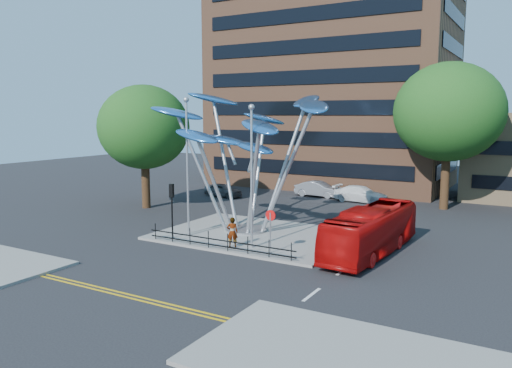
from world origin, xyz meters
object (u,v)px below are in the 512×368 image
Objects in this scene: street_lamp_right at (252,163)px; pedestrian at (232,232)px; parked_car_left at (223,190)px; parked_car_mid at (318,189)px; street_lamp_left at (187,155)px; no_entry_sign_island at (270,224)px; traffic_light_island at (172,199)px; red_bus at (371,231)px; tree_right at (449,112)px; leaf_sculpture at (246,130)px; tree_left at (144,127)px; parked_car_right at (361,194)px.

street_lamp_right reaches higher than pedestrian.
pedestrian is 19.01m from parked_car_left.
street_lamp_left is at bearing 179.81° from parked_car_mid.
parked_car_mid is at bearing 105.51° from no_entry_sign_island.
red_bus is at bearing 15.09° from traffic_light_island.
traffic_light_island reaches higher than no_entry_sign_island.
leaf_sculpture is (-10.07, -15.32, -1.16)m from tree_right.
no_entry_sign_island is 0.54× the size of parked_car_mid.
tree_right is 4.94× the size of no_entry_sign_island.
leaf_sculpture is 4.28m from street_lamp_left.
pedestrian is 0.47× the size of parked_car_left.
street_lamp_right is at bearing -25.77° from tree_left.
parked_car_right is at bearing 88.68° from street_lamp_right.
tree_right is 1.38× the size of street_lamp_left.
street_lamp_left is 1.06× the size of street_lamp_right.
leaf_sculpture is at bearing -15.55° from tree_left.
no_entry_sign_island is at bearing -8.61° from street_lamp_left.
street_lamp_right is 0.86× the size of red_bus.
red_bus is (8.85, -1.00, -5.53)m from leaf_sculpture.
tree_right reaches higher than traffic_light_island.
red_bus is 19.83m from parked_car_mid.
parked_car_left is (-18.30, 12.32, -0.69)m from red_bus.
no_entry_sign_island is at bearing -107.12° from tree_right.
street_lamp_right is 19.73m from parked_car_left.
leaf_sculpture is 7.71m from no_entry_sign_island.
leaf_sculpture reaches higher than street_lamp_left.
red_bus is 7.97m from pedestrian.
leaf_sculpture is 7.12× the size of pedestrian.
leaf_sculpture is 1.45× the size of street_lamp_left.
red_bus reaches higher than parked_car_right.
no_entry_sign_island is (-6.00, -19.48, -6.22)m from tree_right.
red_bus is at bearing 171.92° from pedestrian.
leaf_sculpture is 16.01m from parked_car_left.
tree_left reaches higher than no_entry_sign_island.
parked_car_mid is at bearing -112.97° from pedestrian.
street_lamp_right is (-7.50, -19.00, -2.94)m from tree_right.
tree_left is at bearing -60.68° from pedestrian.
street_lamp_right is 4.65× the size of pedestrian.
parked_car_mid is (0.93, 19.08, -4.61)m from street_lamp_left.
traffic_light_island is at bearing 178.52° from parked_car_mid.
tree_left is at bearing 131.42° from parked_car_right.
tree_left is at bearing 140.19° from traffic_light_island.
parked_car_right is at bearing -68.09° from parked_car_left.
tree_right is 10.17m from parked_car_right.
street_lamp_left is at bearing -34.38° from tree_left.
parked_car_right is at bearing 113.79° from red_bus.
parked_car_mid reaches higher than parked_car_left.
pedestrian is at bearing -152.64° from red_bus.
parked_car_left is (-7.03, 14.50, -4.70)m from street_lamp_left.
tree_left is 18.35m from no_entry_sign_island.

